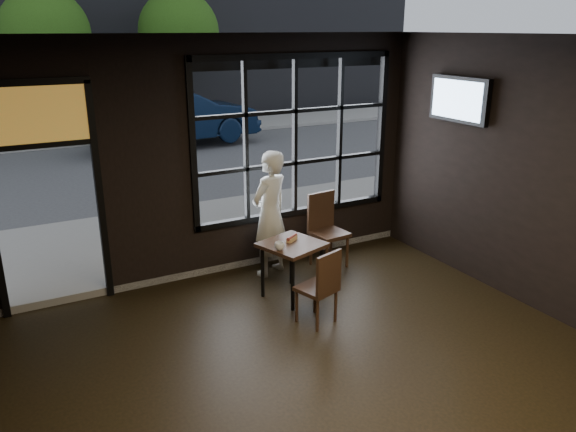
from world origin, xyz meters
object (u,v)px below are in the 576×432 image
man (270,214)px  navy_car (174,116)px  cafe_table (292,270)px  chair_near (316,286)px

man → navy_car: bearing=-123.1°
man → cafe_table: bearing=60.1°
cafe_table → chair_near: (-0.06, -0.70, 0.09)m
man → navy_car: 9.17m
man → navy_car: (1.46, 9.05, 0.02)m
cafe_table → navy_car: (1.54, 9.83, 0.52)m
navy_car → chair_near: bearing=165.6°
cafe_table → man: 0.93m
man → navy_car: man is taller
cafe_table → man: man is taller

